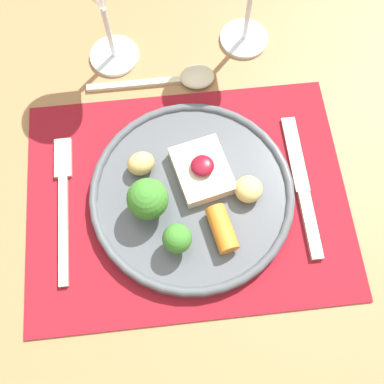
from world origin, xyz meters
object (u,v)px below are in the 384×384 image
(dinner_plate, at_px, (190,194))
(knife, at_px, (304,194))
(fork, at_px, (63,197))
(spoon, at_px, (183,78))

(dinner_plate, distance_m, knife, 0.16)
(fork, xyz_separation_m, knife, (0.33, -0.03, 0.00))
(dinner_plate, relative_size, spoon, 1.42)
(dinner_plate, bearing_deg, knife, -4.39)
(dinner_plate, height_order, spoon, dinner_plate)
(fork, relative_size, spoon, 1.09)
(knife, bearing_deg, dinner_plate, 175.98)
(fork, height_order, spoon, spoon)
(dinner_plate, height_order, knife, dinner_plate)
(knife, relative_size, spoon, 1.09)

